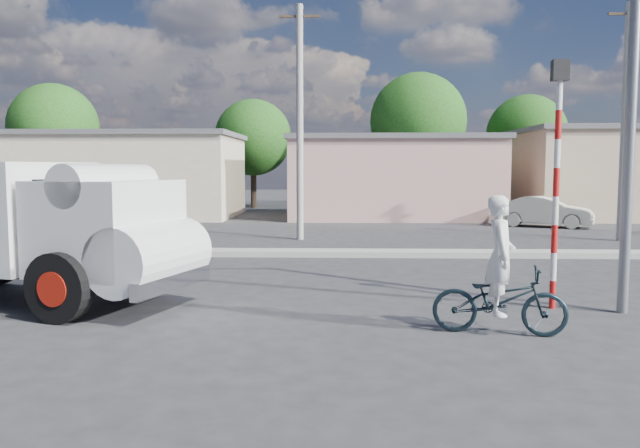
{
  "coord_description": "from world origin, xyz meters",
  "views": [
    {
      "loc": [
        -0.58,
        -9.59,
        2.51
      ],
      "look_at": [
        -1.03,
        3.7,
        1.3
      ],
      "focal_mm": 35.0,
      "sensor_mm": 36.0,
      "label": 1
    }
  ],
  "objects_px": {
    "cyclist": "(500,275)",
    "streetlight": "(625,19)",
    "bicycle": "(499,300)",
    "truck": "(29,225)",
    "car_cream": "(545,212)",
    "traffic_pole": "(557,163)"
  },
  "relations": [
    {
      "from": "cyclist",
      "to": "streetlight",
      "type": "distance_m",
      "value": 4.91
    },
    {
      "from": "bicycle",
      "to": "cyclist",
      "type": "xyz_separation_m",
      "value": [
        0.0,
        0.0,
        0.38
      ]
    },
    {
      "from": "truck",
      "to": "car_cream",
      "type": "relative_size",
      "value": 1.72
    },
    {
      "from": "traffic_pole",
      "to": "streetlight",
      "type": "bearing_deg",
      "value": -17.73
    },
    {
      "from": "cyclist",
      "to": "car_cream",
      "type": "bearing_deg",
      "value": -9.02
    },
    {
      "from": "car_cream",
      "to": "traffic_pole",
      "type": "relative_size",
      "value": 0.89
    },
    {
      "from": "car_cream",
      "to": "truck",
      "type": "bearing_deg",
      "value": 160.57
    },
    {
      "from": "traffic_pole",
      "to": "car_cream",
      "type": "bearing_deg",
      "value": 72.65
    },
    {
      "from": "cyclist",
      "to": "traffic_pole",
      "type": "height_order",
      "value": "traffic_pole"
    },
    {
      "from": "truck",
      "to": "streetlight",
      "type": "height_order",
      "value": "streetlight"
    },
    {
      "from": "bicycle",
      "to": "cyclist",
      "type": "relative_size",
      "value": 1.1
    },
    {
      "from": "truck",
      "to": "traffic_pole",
      "type": "height_order",
      "value": "traffic_pole"
    },
    {
      "from": "truck",
      "to": "cyclist",
      "type": "xyz_separation_m",
      "value": [
        8.15,
        -1.99,
        -0.54
      ]
    },
    {
      "from": "cyclist",
      "to": "traffic_pole",
      "type": "distance_m",
      "value": 2.82
    },
    {
      "from": "truck",
      "to": "cyclist",
      "type": "bearing_deg",
      "value": 3.34
    },
    {
      "from": "cyclist",
      "to": "streetlight",
      "type": "height_order",
      "value": "streetlight"
    },
    {
      "from": "cyclist",
      "to": "traffic_pole",
      "type": "relative_size",
      "value": 0.41
    },
    {
      "from": "truck",
      "to": "streetlight",
      "type": "relative_size",
      "value": 0.74
    },
    {
      "from": "car_cream",
      "to": "traffic_pole",
      "type": "xyz_separation_m",
      "value": [
        -4.82,
        -15.43,
        1.95
      ]
    },
    {
      "from": "truck",
      "to": "streetlight",
      "type": "distance_m",
      "value": 11.07
    },
    {
      "from": "bicycle",
      "to": "streetlight",
      "type": "xyz_separation_m",
      "value": [
        2.33,
        1.48,
        4.44
      ]
    },
    {
      "from": "truck",
      "to": "traffic_pole",
      "type": "relative_size",
      "value": 1.53
    }
  ]
}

